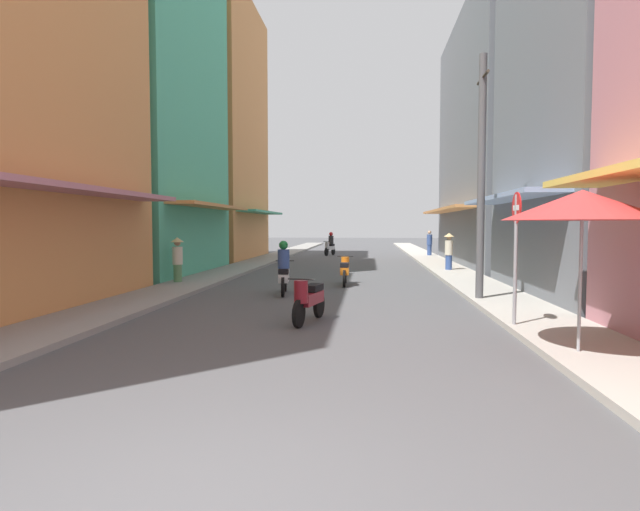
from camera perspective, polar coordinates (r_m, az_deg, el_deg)
name	(u,v)px	position (r m, az deg, el deg)	size (l,w,h in m)	color
ground_plane	(345,265)	(26.82, 2.73, -1.05)	(120.14, 120.14, 0.00)	#4C4C4F
sidewalk_left	(254,263)	(27.44, -7.19, -0.85)	(1.78, 62.61, 0.12)	gray
sidewalk_right	(440,265)	(27.01, 12.81, -0.97)	(1.78, 62.61, 0.12)	#ADA89E
building_left_mid	(127,78)	(23.91, -20.12, 17.56)	(7.05, 8.60, 16.01)	#4CB28C
building_left_far	(203,132)	(32.77, -12.52, 12.86)	(7.05, 9.28, 15.06)	#D88C4C
building_right_far	(519,140)	(28.73, 20.65, 11.57)	(7.05, 13.71, 12.55)	slate
motorbike_orange	(345,270)	(17.92, 2.70, -1.58)	(0.55, 1.81, 0.96)	black
motorbike_white	(284,270)	(15.45, -3.92, -1.61)	(0.55, 1.81, 1.58)	black
motorbike_silver	(330,245)	(35.53, 1.09, 1.14)	(0.72, 1.75, 1.58)	black
motorbike_maroon	(309,299)	(10.94, -1.24, -4.68)	(0.65, 1.78, 0.96)	black
pedestrian_far	(178,258)	(18.37, -15.14, -0.29)	(0.44, 0.44, 1.62)	#598C59
pedestrian_midway	(429,244)	(34.32, 11.74, 1.24)	(0.34, 0.34, 1.69)	#334C8C
pedestrian_foreground	(449,250)	(23.30, 13.75, 0.56)	(0.44, 0.44, 1.70)	#334C8C
vendor_umbrella	(582,205)	(8.78, 26.48, 4.89)	(2.31, 2.31, 2.54)	#99999E
utility_pole	(481,177)	(14.40, 17.02, 8.13)	(0.20, 1.20, 6.40)	#4C4C4F
street_sign_no_entry	(516,241)	(10.70, 20.40, 1.47)	(0.07, 0.60, 2.65)	gray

